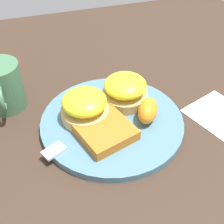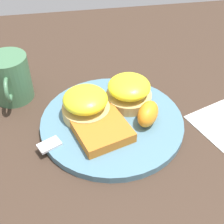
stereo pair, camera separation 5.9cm
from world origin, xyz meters
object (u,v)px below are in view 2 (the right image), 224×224
object	(u,v)px
orange_wedge	(148,114)
fork	(80,130)
sandwich_benedict_right	(86,104)
sandwich_benedict_left	(129,91)
cup	(10,78)
hashbrown_patty	(101,128)

from	to	relation	value
orange_wedge	fork	xyz separation A→B (m)	(0.00, -0.13, -0.02)
fork	sandwich_benedict_right	bearing A→B (deg)	157.96
sandwich_benedict_left	cup	distance (m)	0.25
orange_wedge	fork	world-z (taller)	orange_wedge
cup	orange_wedge	bearing A→B (deg)	61.32
sandwich_benedict_left	hashbrown_patty	distance (m)	0.10
fork	orange_wedge	bearing A→B (deg)	90.58
cup	fork	bearing A→B (deg)	42.09
orange_wedge	cup	world-z (taller)	cup
hashbrown_patty	fork	distance (m)	0.04
sandwich_benedict_right	fork	size ratio (longest dim) A/B	0.51
fork	cup	world-z (taller)	cup
orange_wedge	cup	size ratio (longest dim) A/B	0.53
hashbrown_patty	fork	xyz separation A→B (m)	(-0.01, -0.04, -0.01)
sandwich_benedict_left	orange_wedge	world-z (taller)	sandwich_benedict_left
orange_wedge	cup	bearing A→B (deg)	-118.68
orange_wedge	fork	distance (m)	0.13
sandwich_benedict_left	hashbrown_patty	size ratio (longest dim) A/B	0.88
sandwich_benedict_left	hashbrown_patty	bearing A→B (deg)	-42.23
sandwich_benedict_left	cup	xyz separation A→B (m)	(-0.08, -0.24, 0.01)
hashbrown_patty	orange_wedge	size ratio (longest dim) A/B	1.75
sandwich_benedict_right	cup	size ratio (longest dim) A/B	0.81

